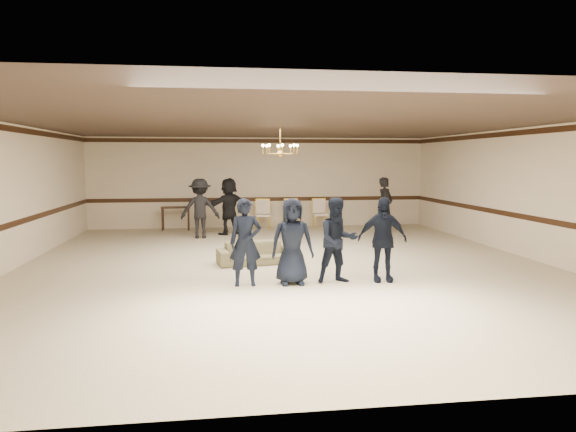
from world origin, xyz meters
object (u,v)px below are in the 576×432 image
Objects in this scene: chandelier at (280,140)px; boy_a at (245,242)px; boy_c at (338,240)px; banquet_chair_mid at (292,214)px; adult_mid at (229,206)px; settee at (255,253)px; boy_b at (292,241)px; adult_left at (200,208)px; adult_right at (385,205)px; console_table at (176,218)px; boy_d at (382,239)px; banquet_chair_left at (263,215)px; banquet_chair_right at (320,214)px.

chandelier is 0.56× the size of boy_a.
banquet_chair_mid is at bearing 82.57° from boy_c.
settee is at bearing 61.40° from adult_mid.
adult_left is (-1.94, 6.35, 0.08)m from boy_b.
boy_b is 0.90m from boy_c.
adult_left is at bearing 142.96° from adult_right.
adult_left is 2.20m from console_table.
adult_mid is (-2.84, 7.05, 0.08)m from boy_d.
adult_right is 4.17m from banquet_chair_left.
boy_c and boy_d have the same top height.
boy_a is at bearing -108.65° from settee.
console_table is at bearing 123.73° from boy_d.
adult_mid is at bearing 116.48° from boy_d.
banquet_chair_right is at bearing -1.34° from banquet_chair_mid.
settee is at bearing -175.23° from adult_right.
chandelier is 6.11m from banquet_chair_right.
banquet_chair_mid is at bearing 113.63° from adult_right.
boy_c is 8.13m from banquet_chair_left.
boy_d is 8.12m from banquet_chair_mid.
banquet_chair_mid is (2.07, 8.09, -0.32)m from boy_a.
boy_b is 8.18m from banquet_chair_mid.
adult_right is (4.96, 6.65, 0.08)m from boy_a.
banquet_chair_mid is at bearing 98.99° from boy_d.
console_table reaches higher than settee.
boy_d is (1.80, 0.00, 0.00)m from boy_b.
banquet_chair_left is 1.00× the size of banquet_chair_right.
banquet_chair_left is at bearing 119.79° from adult_right.
adult_left is (-2.06, 3.51, -1.96)m from chandelier.
banquet_chair_left and banquet_chair_mid have the same top height.
adult_mid is at bearing 105.37° from chandelier.
chandelier is 4.78m from adult_mid.
boy_c is 7.36m from adult_right.
boy_d is 1.63× the size of banquet_chair_right.
boy_c is at bearing -64.35° from settee.
settee is 1.70× the size of banquet_chair_right.
banquet_chair_right is at bearing 56.28° from settee.
console_table is at bearing 102.69° from boy_a.
chandelier is at bearing -102.65° from banquet_chair_mid.
banquet_chair_mid is (2.21, 1.04, -0.40)m from adult_mid.
boy_b is at bearing 64.24° from adult_mid.
console_table is (-4.00, 0.20, -0.11)m from banquet_chair_mid.
boy_c reaches higher than console_table.
adult_right is 1.78× the size of banquet_chair_right.
boy_b is at bearing -86.69° from banquet_chair_left.
adult_left is at bearing -135.97° from banquet_chair_left.
settee is at bearing 143.03° from boy_d.
adult_right is at bearing -41.47° from banquet_chair_right.
banquet_chair_right is (2.05, 5.25, -2.36)m from chandelier.
boy_c is 7.31m from adult_mid.
boy_a is 0.91× the size of adult_mid.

